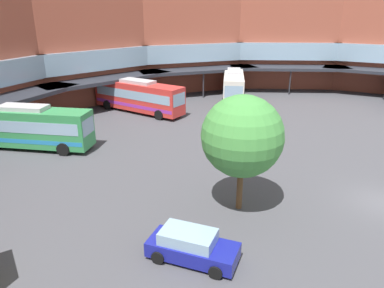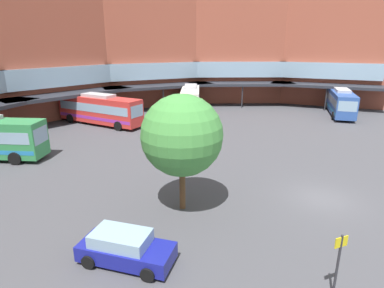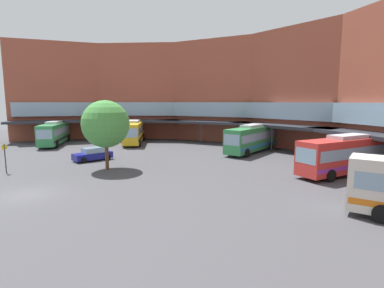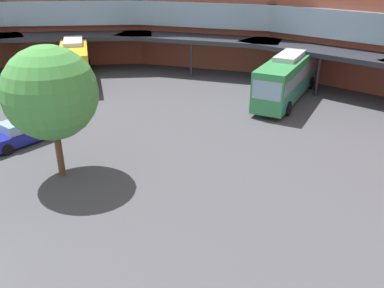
# 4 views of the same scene
# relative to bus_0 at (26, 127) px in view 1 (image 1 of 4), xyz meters

# --- Properties ---
(ground_plane) EXTENTS (124.40, 124.40, 0.00)m
(ground_plane) POSITION_rel_bus_0_xyz_m (7.15, -27.26, -1.93)
(ground_plane) COLOR #47474C
(station_building) EXTENTS (81.98, 44.75, 17.47)m
(station_building) POSITION_rel_bus_0_xyz_m (7.15, -4.31, 6.37)
(station_building) COLOR #9E4C38
(station_building) RESTS_ON ground
(bus_0) EXTENTS (7.13, 11.41, 3.83)m
(bus_0) POSITION_rel_bus_0_xyz_m (0.00, 0.00, 0.00)
(bus_0) COLOR #338C4C
(bus_0) RESTS_ON ground
(bus_2) EXTENTS (11.66, 7.91, 3.96)m
(bus_2) POSITION_rel_bus_0_xyz_m (25.81, -6.14, 0.07)
(bus_2) COLOR silver
(bus_2) RESTS_ON ground
(bus_5) EXTENTS (2.92, 11.77, 3.81)m
(bus_5) POSITION_rel_bus_0_xyz_m (14.20, 0.03, -0.01)
(bus_5) COLOR red
(bus_5) RESTS_ON ground
(parked_car) EXTENTS (2.81, 4.70, 1.53)m
(parked_car) POSITION_rel_bus_0_xyz_m (-4.23, -20.40, -1.20)
(parked_car) COLOR navy
(parked_car) RESTS_ON ground
(plaza_tree) EXTENTS (4.80, 4.80, 7.08)m
(plaza_tree) POSITION_rel_bus_0_xyz_m (1.43, -20.00, 2.74)
(plaza_tree) COLOR brown
(plaza_tree) RESTS_ON ground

